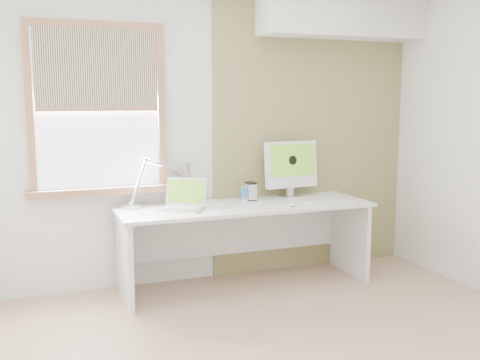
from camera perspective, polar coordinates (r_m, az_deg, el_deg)
name	(u,v)px	position (r m, az deg, el deg)	size (l,w,h in m)	color
room	(301,155)	(3.38, 6.31, 2.60)	(4.04, 3.54, 2.64)	tan
accent_wall	(312,134)	(5.38, 7.40, 4.72)	(2.00, 0.02, 2.60)	olive
soffit	(342,15)	(5.38, 10.48, 16.40)	(1.60, 0.40, 0.42)	white
window	(98,110)	(4.74, -14.40, 7.00)	(1.20, 0.14, 1.42)	#996144
desk	(243,225)	(4.88, 0.31, -4.67)	(2.20, 0.70, 0.73)	white
desk_lamp	(175,178)	(4.87, -6.68, 0.18)	(0.76, 0.38, 0.42)	silver
laptop	(183,201)	(4.63, -5.84, -2.20)	(0.45, 0.44, 0.25)	silver
phone_dock	(244,197)	(4.94, 0.46, -1.73)	(0.08, 0.08, 0.14)	silver
external_drive	(251,191)	(4.99, 1.12, -1.17)	(0.08, 0.13, 0.16)	silver
imac	(291,166)	(5.16, 5.27, 1.48)	(0.53, 0.19, 0.52)	silver
keyboard	(331,202)	(4.93, 9.30, -2.22)	(0.45, 0.13, 0.02)	white
mouse	(291,204)	(4.74, 5.31, -2.51)	(0.06, 0.10, 0.03)	white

